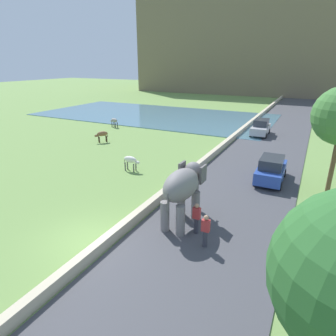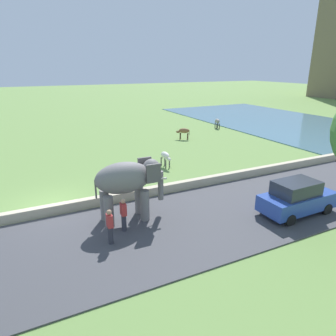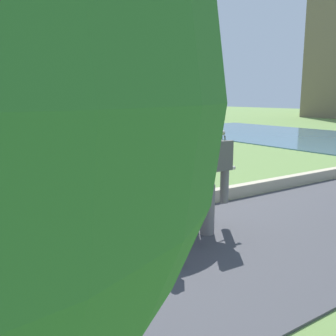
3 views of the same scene
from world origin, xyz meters
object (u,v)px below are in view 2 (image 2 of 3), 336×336
person_trailing (110,226)px  cow_grey (217,121)px  cow_brown (184,131)px  car_blue (297,198)px  person_beside_elephant (124,215)px  cow_white (166,156)px  elephant (128,181)px

person_trailing → cow_grey: 26.80m
person_trailing → cow_brown: (-15.79, 12.24, -0.04)m
car_blue → person_beside_elephant: bearing=-104.3°
cow_grey → cow_brown: same height
person_beside_elephant → person_trailing: size_ratio=1.00×
car_blue → cow_brown: (-17.18, 2.97, -0.06)m
cow_brown → cow_white: bearing=-37.3°
elephant → cow_white: elephant is taller
car_blue → cow_white: car_blue is taller
car_blue → cow_white: 10.16m
elephant → person_beside_elephant: (0.99, -0.61, -1.16)m
person_trailing → car_blue: car_blue is taller
person_beside_elephant → car_blue: (2.15, 8.43, 0.03)m
person_beside_elephant → cow_grey: (-18.38, 17.92, -0.04)m
person_beside_elephant → car_blue: car_blue is taller
cow_brown → person_trailing: bearing=-37.8°
cow_grey → elephant: bearing=-44.9°
elephant → cow_brown: (-14.03, 10.78, -1.20)m
cow_white → person_beside_elephant: bearing=-37.1°
person_trailing → elephant: bearing=140.3°
elephant → cow_brown: bearing=142.5°
person_trailing → car_blue: size_ratio=0.41×
person_trailing → cow_grey: (-19.14, 18.76, -0.04)m
elephant → person_beside_elephant: 1.65m
elephant → cow_grey: 24.56m
cow_white → cow_brown: same height
cow_grey → car_blue: bearing=-24.8°
cow_grey → cow_white: bearing=-48.5°
person_beside_elephant → cow_grey: size_ratio=1.15×
elephant → cow_brown: elephant is taller
car_blue → cow_white: (-9.81, -2.64, -0.06)m
person_beside_elephant → car_blue: 8.70m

